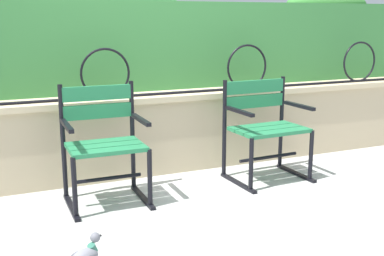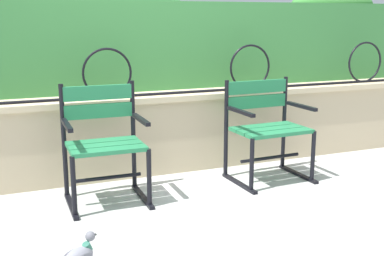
{
  "view_description": "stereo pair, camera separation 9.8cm",
  "coord_description": "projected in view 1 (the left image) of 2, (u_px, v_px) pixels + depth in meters",
  "views": [
    {
      "loc": [
        -1.45,
        -3.19,
        1.36
      ],
      "look_at": [
        0.0,
        0.11,
        0.55
      ],
      "focal_mm": 46.07,
      "sensor_mm": 36.0,
      "label": 1
    },
    {
      "loc": [
        -1.36,
        -3.23,
        1.36
      ],
      "look_at": [
        0.0,
        0.11,
        0.55
      ],
      "focal_mm": 46.07,
      "sensor_mm": 36.0,
      "label": 2
    }
  ],
  "objects": [
    {
      "name": "stone_wall",
      "position": [
        157.0,
        132.0,
        4.43
      ],
      "size": [
        7.86,
        0.41,
        0.7
      ],
      "color": "tan",
      "rests_on": "ground"
    },
    {
      "name": "iron_arch_fence",
      "position": [
        116.0,
        77.0,
        4.1
      ],
      "size": [
        7.31,
        0.02,
        0.42
      ],
      "color": "black",
      "rests_on": "stone_wall"
    },
    {
      "name": "park_chair_left",
      "position": [
        103.0,
        141.0,
        3.65
      ],
      "size": [
        0.59,
        0.53,
        0.88
      ],
      "color": "#237547",
      "rests_on": "ground"
    },
    {
      "name": "park_chair_right",
      "position": [
        264.0,
        125.0,
        4.2
      ],
      "size": [
        0.66,
        0.55,
        0.85
      ],
      "color": "#237547",
      "rests_on": "ground"
    },
    {
      "name": "ground_plane",
      "position": [
        198.0,
        202.0,
        3.72
      ],
      "size": [
        60.0,
        60.0,
        0.0
      ],
      "primitive_type": "plane",
      "color": "#ADADA8"
    },
    {
      "name": "hedge_row",
      "position": [
        143.0,
        42.0,
        4.65
      ],
      "size": [
        7.7,
        0.5,
        0.94
      ],
      "color": "#387A3D",
      "rests_on": "stone_wall"
    }
  ]
}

